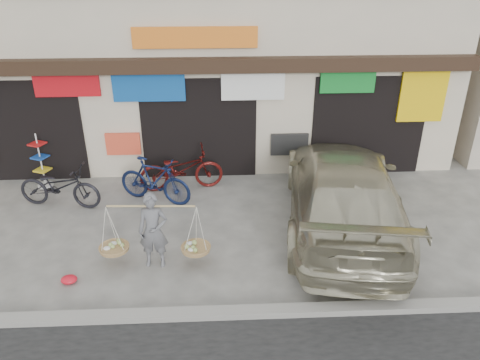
{
  "coord_description": "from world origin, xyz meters",
  "views": [
    {
      "loc": [
        0.52,
        -8.11,
        5.66
      ],
      "look_at": [
        0.95,
        0.9,
        1.13
      ],
      "focal_mm": 35.0,
      "sensor_mm": 36.0,
      "label": 1
    }
  ],
  "objects_px": {
    "bike_0": "(59,186)",
    "suv": "(343,190)",
    "street_vendor": "(154,233)",
    "bike_2": "(181,169)",
    "display_rack": "(42,165)",
    "bike_1": "(155,180)"
  },
  "relations": [
    {
      "from": "street_vendor",
      "to": "suv",
      "type": "distance_m",
      "value": 4.2
    },
    {
      "from": "bike_0",
      "to": "suv",
      "type": "height_order",
      "value": "suv"
    },
    {
      "from": "street_vendor",
      "to": "bike_2",
      "type": "height_order",
      "value": "street_vendor"
    },
    {
      "from": "display_rack",
      "to": "street_vendor",
      "type": "bearing_deg",
      "value": -47.26
    },
    {
      "from": "street_vendor",
      "to": "bike_1",
      "type": "height_order",
      "value": "street_vendor"
    },
    {
      "from": "bike_1",
      "to": "bike_2",
      "type": "xyz_separation_m",
      "value": [
        0.6,
        0.65,
        -0.02
      ]
    },
    {
      "from": "bike_2",
      "to": "suv",
      "type": "height_order",
      "value": "suv"
    },
    {
      "from": "street_vendor",
      "to": "bike_1",
      "type": "xyz_separation_m",
      "value": [
        -0.29,
        2.58,
        -0.15
      ]
    },
    {
      "from": "bike_0",
      "to": "bike_2",
      "type": "relative_size",
      "value": 0.96
    },
    {
      "from": "bike_0",
      "to": "suv",
      "type": "bearing_deg",
      "value": -88.58
    },
    {
      "from": "bike_1",
      "to": "display_rack",
      "type": "relative_size",
      "value": 1.31
    },
    {
      "from": "bike_1",
      "to": "display_rack",
      "type": "height_order",
      "value": "display_rack"
    },
    {
      "from": "street_vendor",
      "to": "display_rack",
      "type": "height_order",
      "value": "street_vendor"
    },
    {
      "from": "street_vendor",
      "to": "suv",
      "type": "xyz_separation_m",
      "value": [
        3.99,
        1.33,
        0.14
      ]
    },
    {
      "from": "bike_1",
      "to": "suv",
      "type": "distance_m",
      "value": 4.46
    },
    {
      "from": "bike_1",
      "to": "bike_2",
      "type": "height_order",
      "value": "bike_1"
    },
    {
      "from": "bike_0",
      "to": "suv",
      "type": "xyz_separation_m",
      "value": [
        6.52,
        -1.13,
        0.33
      ]
    },
    {
      "from": "bike_0",
      "to": "display_rack",
      "type": "distance_m",
      "value": 1.36
    },
    {
      "from": "street_vendor",
      "to": "suv",
      "type": "bearing_deg",
      "value": 21.26
    },
    {
      "from": "street_vendor",
      "to": "display_rack",
      "type": "xyz_separation_m",
      "value": [
        -3.3,
        3.57,
        -0.14
      ]
    },
    {
      "from": "bike_0",
      "to": "suv",
      "type": "distance_m",
      "value": 6.62
    },
    {
      "from": "street_vendor",
      "to": "display_rack",
      "type": "bearing_deg",
      "value": 135.57
    }
  ]
}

